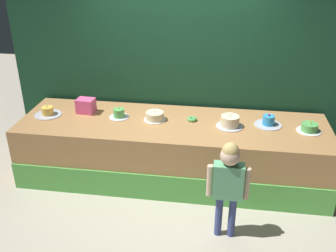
{
  "coord_description": "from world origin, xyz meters",
  "views": [
    {
      "loc": [
        0.59,
        -3.82,
        2.92
      ],
      "look_at": [
        -0.03,
        0.34,
        0.86
      ],
      "focal_mm": 41.15,
      "sensor_mm": 36.0,
      "label": 1
    }
  ],
  "objects": [
    {
      "name": "stage_platform",
      "position": [
        0.0,
        0.56,
        0.4
      ],
      "size": [
        3.94,
        1.15,
        0.8
      ],
      "color": "#B27F4C",
      "rests_on": "ground_plane"
    },
    {
      "name": "child_figure",
      "position": [
        0.72,
        -0.5,
        0.73
      ],
      "size": [
        0.44,
        0.2,
        1.14
      ],
      "color": "#3F4C8C",
      "rests_on": "ground_plane"
    },
    {
      "name": "cake_far_right",
      "position": [
        1.68,
        0.57,
        0.85
      ],
      "size": [
        0.29,
        0.29,
        0.16
      ],
      "color": "white",
      "rests_on": "stage_platform"
    },
    {
      "name": "cake_right",
      "position": [
        1.2,
        0.67,
        0.85
      ],
      "size": [
        0.34,
        0.34,
        0.16
      ],
      "color": "silver",
      "rests_on": "stage_platform"
    },
    {
      "name": "cake_center_left",
      "position": [
        -0.24,
        0.61,
        0.85
      ],
      "size": [
        0.28,
        0.28,
        0.14
      ],
      "color": "white",
      "rests_on": "stage_platform"
    },
    {
      "name": "donut",
      "position": [
        0.24,
        0.66,
        0.82
      ],
      "size": [
        0.12,
        0.12,
        0.04
      ],
      "primitive_type": "torus",
      "color": "#59B259",
      "rests_on": "stage_platform"
    },
    {
      "name": "ground_plane",
      "position": [
        0.0,
        0.0,
        0.0
      ],
      "size": [
        12.0,
        12.0,
        0.0
      ],
      "primitive_type": "plane",
      "color": "#BCB29E"
    },
    {
      "name": "cake_center_right",
      "position": [
        0.72,
        0.56,
        0.87
      ],
      "size": [
        0.34,
        0.34,
        0.18
      ],
      "color": "silver",
      "rests_on": "stage_platform"
    },
    {
      "name": "pink_box",
      "position": [
        -1.2,
        0.72,
        0.9
      ],
      "size": [
        0.25,
        0.2,
        0.19
      ],
      "primitive_type": "cube",
      "rotation": [
        0.0,
        0.0,
        -0.09
      ],
      "color": "#F15694",
      "rests_on": "stage_platform"
    },
    {
      "name": "cake_far_left",
      "position": [
        -1.68,
        0.56,
        0.84
      ],
      "size": [
        0.36,
        0.36,
        0.16
      ],
      "color": "silver",
      "rests_on": "stage_platform"
    },
    {
      "name": "curtain_backdrop",
      "position": [
        0.0,
        1.23,
        1.56
      ],
      "size": [
        4.74,
        0.08,
        3.11
      ],
      "primitive_type": "cube",
      "color": "#19472D",
      "rests_on": "ground_plane"
    },
    {
      "name": "cake_left",
      "position": [
        -0.72,
        0.62,
        0.85
      ],
      "size": [
        0.26,
        0.26,
        0.17
      ],
      "color": "silver",
      "rests_on": "stage_platform"
    }
  ]
}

